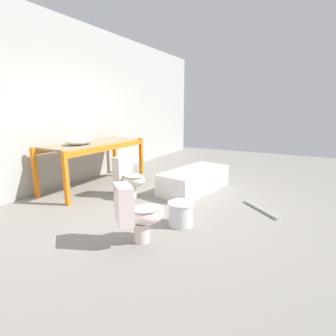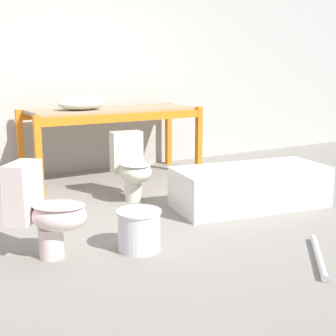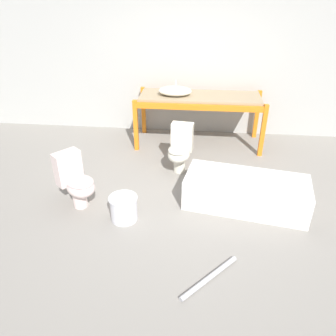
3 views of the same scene
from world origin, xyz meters
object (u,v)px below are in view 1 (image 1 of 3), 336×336
toilet_far (138,212)px  bucket_white (181,213)px  toilet_near (129,177)px  sink_basin (79,141)px  bathtub_main (194,178)px

toilet_far → bucket_white: toilet_far is taller
bucket_white → toilet_near: bearing=65.4°
sink_basin → toilet_near: size_ratio=0.78×
bathtub_main → bucket_white: (-1.48, -0.44, -0.07)m
sink_basin → bathtub_main: bearing=-59.3°
bathtub_main → toilet_far: size_ratio=2.28×
toilet_near → toilet_far: (-1.23, -1.05, 0.00)m
sink_basin → toilet_far: size_ratio=0.78×
bathtub_main → toilet_near: bearing=147.0°
toilet_near → toilet_far: same height
toilet_near → bucket_white: size_ratio=2.05×
sink_basin → toilet_far: 2.35m
bathtub_main → bucket_white: 1.55m
sink_basin → toilet_near: (0.17, -0.96, -0.59)m
sink_basin → bathtub_main: (1.06, -1.80, -0.72)m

